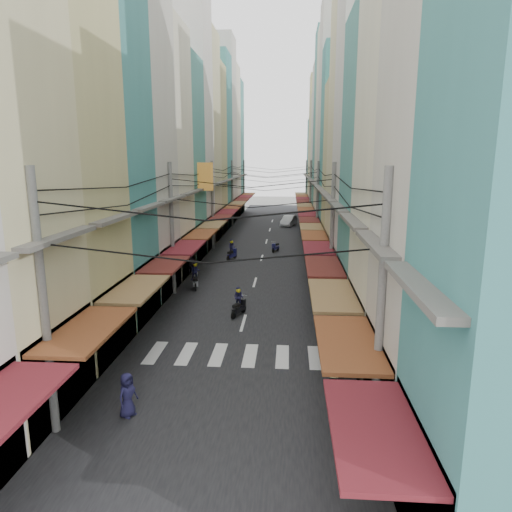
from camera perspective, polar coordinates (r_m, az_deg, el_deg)
The scene contains 15 objects.
ground at distance 25.87m, azimuth -1.15°, elevation -6.84°, with size 160.00×160.00×0.00m, color slate.
road at distance 45.21m, azimuth 1.19°, elevation 1.37°, with size 10.00×80.00×0.02m, color black.
sidewalk_left at distance 45.99m, azimuth -6.92°, elevation 1.50°, with size 3.00×80.00×0.06m, color gray.
sidewalk_right at distance 45.34m, azimuth 9.43°, elevation 1.27°, with size 3.00×80.00×0.06m, color gray.
crosswalk at distance 20.30m, azimuth -2.76°, elevation -12.24°, with size 7.55×2.40×0.01m.
building_row_left at distance 42.21m, azimuth -10.13°, elevation 13.76°, with size 7.80×67.67×23.70m.
building_row_right at distance 41.21m, azimuth 12.34°, elevation 13.21°, with size 7.80×68.98×22.59m.
utility_poles at distance 39.49m, azimuth 0.85°, elevation 9.45°, with size 10.20×66.13×8.20m.
white_car at distance 58.66m, azimuth 4.10°, elevation 3.80°, with size 4.57×1.79×1.61m, color silver.
bicycle at distance 24.44m, azimuth 15.50°, elevation -8.45°, with size 0.56×1.50×1.03m, color black.
moving_scooters at distance 32.82m, azimuth -3.48°, elevation -1.83°, with size 5.31×19.40×1.79m.
parked_scooters at distance 21.24m, azimuth 9.14°, elevation -9.91°, with size 12.92×15.63×1.01m.
pedestrians at distance 27.41m, azimuth -9.69°, elevation -3.70°, with size 11.21×19.82×2.15m.
market_umbrella at distance 20.10m, azimuth 15.40°, elevation -5.95°, with size 2.49×2.49×2.62m.
traffic_sign at distance 21.22m, azimuth 11.44°, elevation -5.16°, with size 0.10×0.65×2.99m.
Camera 1 is at (2.30, -24.37, 8.37)m, focal length 32.00 mm.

